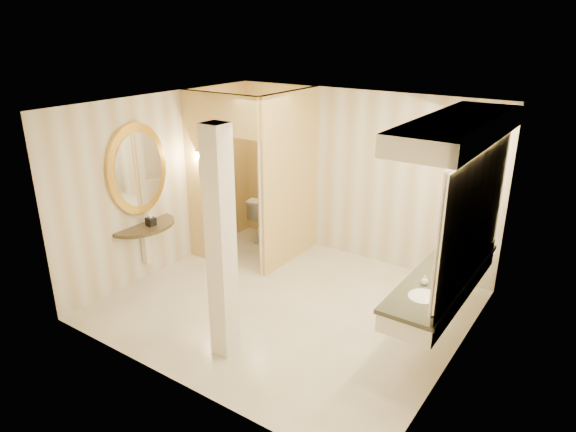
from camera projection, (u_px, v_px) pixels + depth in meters
name	position (u px, v px, depth m)	size (l,w,h in m)	color
floor	(287.00, 305.00, 7.05)	(4.50, 4.50, 0.00)	silver
ceiling	(287.00, 106.00, 6.09)	(4.50, 4.50, 0.00)	silver
wall_back	(358.00, 177.00, 8.11)	(4.50, 0.02, 2.70)	silver
wall_front	(171.00, 271.00, 5.03)	(4.50, 0.02, 2.70)	silver
wall_left	(165.00, 184.00, 7.76)	(0.02, 4.00, 2.70)	silver
wall_right	(463.00, 255.00, 5.38)	(0.02, 4.00, 2.70)	silver
toilet_closet	(262.00, 178.00, 7.90)	(1.50, 1.55, 2.70)	#E9D379
wall_sconce	(199.00, 156.00, 7.79)	(0.14, 0.14, 0.42)	gold
vanity	(453.00, 214.00, 5.73)	(0.75, 2.55, 2.09)	white
console_shelf	(139.00, 193.00, 7.34)	(1.02, 1.02, 1.96)	black
pillar	(221.00, 246.00, 5.59)	(0.25, 0.25, 2.70)	white
tissue_box	(151.00, 221.00, 7.43)	(0.12, 0.12, 0.12)	black
toilet	(269.00, 217.00, 9.10)	(0.45, 0.80, 0.81)	white
soap_bottle_a	(446.00, 259.00, 6.23)	(0.05, 0.06, 0.12)	beige
soap_bottle_b	(425.00, 280.00, 5.75)	(0.09, 0.09, 0.11)	silver
soap_bottle_c	(438.00, 275.00, 5.75)	(0.08, 0.08, 0.21)	#C6B28C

